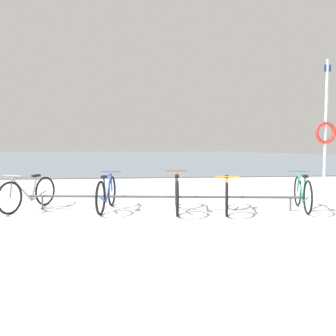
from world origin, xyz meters
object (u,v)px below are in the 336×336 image
object	(u,v)px
bicycle_3	(227,195)
rescue_post	(326,128)
bicycle_0	(29,193)
bicycle_1	(107,193)
bicycle_2	(177,193)
bicycle_4	(302,193)

from	to	relation	value
bicycle_3	rescue_post	distance (m)	4.92
bicycle_3	bicycle_0	bearing A→B (deg)	170.94
bicycle_0	bicycle_3	bearing A→B (deg)	-9.06
rescue_post	bicycle_0	bearing A→B (deg)	-165.62
bicycle_0	bicycle_1	world-z (taller)	bicycle_1
bicycle_0	rescue_post	size ratio (longest dim) A/B	0.40
bicycle_0	bicycle_1	size ratio (longest dim) A/B	0.95
bicycle_1	bicycle_2	size ratio (longest dim) A/B	0.96
bicycle_0	bicycle_4	distance (m)	5.76
bicycle_3	rescue_post	bearing A→B (deg)	34.99
bicycle_2	bicycle_3	size ratio (longest dim) A/B	1.11
bicycle_4	rescue_post	world-z (taller)	rescue_post
bicycle_2	bicycle_1	bearing A→B (deg)	170.43
bicycle_0	bicycle_1	bearing A→B (deg)	-8.34
bicycle_0	bicycle_1	distance (m)	1.66
bicycle_1	bicycle_2	distance (m)	1.46
bicycle_2	rescue_post	distance (m)	5.66
bicycle_0	bicycle_3	xyz separation A→B (m)	(4.09, -0.65, -0.00)
bicycle_2	bicycle_4	world-z (taller)	bicycle_2
bicycle_3	bicycle_4	size ratio (longest dim) A/B	0.99
bicycle_4	bicycle_1	bearing A→B (deg)	174.18
bicycle_1	rescue_post	bearing A→B (deg)	19.88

